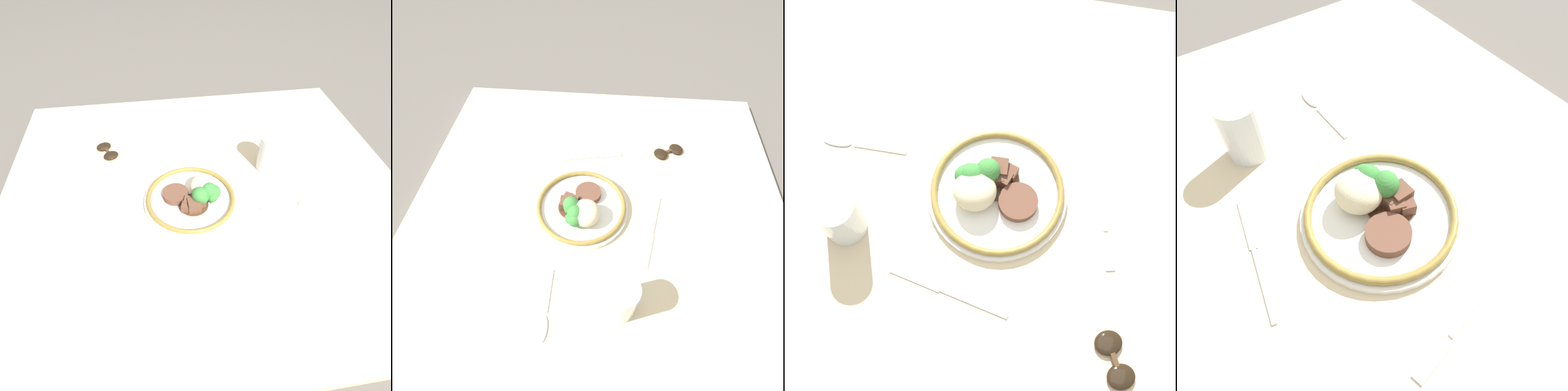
{
  "view_description": "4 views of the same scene",
  "coord_description": "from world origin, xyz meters",
  "views": [
    {
      "loc": [
        -0.11,
        -0.57,
        0.63
      ],
      "look_at": [
        -0.04,
        -0.06,
        0.08
      ],
      "focal_mm": 28.0,
      "sensor_mm": 36.0,
      "label": 1
    },
    {
      "loc": [
        0.4,
        0.02,
        0.7
      ],
      "look_at": [
        -0.06,
        -0.02,
        0.08
      ],
      "focal_mm": 28.0,
      "sensor_mm": 36.0,
      "label": 2
    },
    {
      "loc": [
        -0.08,
        0.3,
        0.92
      ],
      "look_at": [
        -0.02,
        -0.03,
        0.05
      ],
      "focal_mm": 50.0,
      "sensor_mm": 36.0,
      "label": 3
    },
    {
      "loc": [
        -0.3,
        0.15,
        0.52
      ],
      "look_at": [
        -0.02,
        -0.05,
        0.06
      ],
      "focal_mm": 35.0,
      "sensor_mm": 36.0,
      "label": 4
    }
  ],
  "objects": [
    {
      "name": "juice_glass",
      "position": [
        0.2,
        0.06,
        0.08
      ],
      "size": [
        0.07,
        0.07,
        0.11
      ],
      "color": "orange",
      "rests_on": "dining_table"
    },
    {
      "name": "ground_plane",
      "position": [
        0.0,
        0.0,
        0.0
      ],
      "size": [
        8.0,
        8.0,
        0.0
      ],
      "primitive_type": "plane",
      "color": "#5B5651"
    },
    {
      "name": "fork",
      "position": [
        -0.24,
        -0.01,
        0.03
      ],
      "size": [
        0.05,
        0.18,
        0.0
      ],
      "rotation": [
        0.0,
        0.0,
        1.79
      ],
      "color": "#ADADB2",
      "rests_on": "dining_table"
    },
    {
      "name": "knife",
      "position": [
        0.01,
        0.14,
        0.03
      ],
      "size": [
        0.21,
        0.05,
        0.0
      ],
      "rotation": [
        0.0,
        0.0,
        -0.21
      ],
      "color": "#ADADB2",
      "rests_on": "dining_table"
    },
    {
      "name": "spoon",
      "position": [
        0.24,
        -0.09,
        0.03
      ],
      "size": [
        0.15,
        0.02,
        0.01
      ],
      "rotation": [
        0.0,
        0.0,
        0.01
      ],
      "color": "#ADADB2",
      "rests_on": "dining_table"
    },
    {
      "name": "plate",
      "position": [
        -0.04,
        -0.04,
        0.05
      ],
      "size": [
        0.24,
        0.24,
        0.07
      ],
      "color": "white",
      "rests_on": "dining_table"
    },
    {
      "name": "dining_table",
      "position": [
        0.0,
        0.0,
        0.02
      ],
      "size": [
        1.1,
        0.99,
        0.03
      ],
      "color": "beige",
      "rests_on": "ground"
    }
  ]
}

